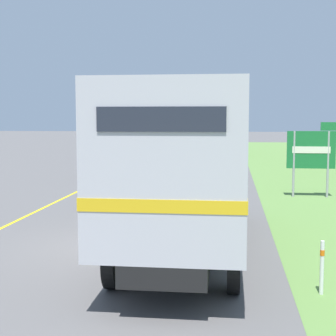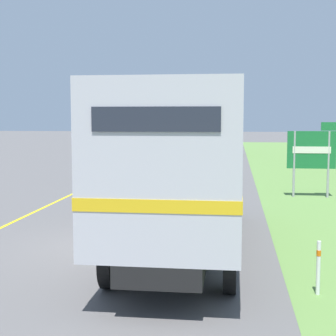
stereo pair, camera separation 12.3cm
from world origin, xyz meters
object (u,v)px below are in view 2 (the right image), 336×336
at_px(horse_trailer_truck, 183,163).
at_px(lead_car_silver_ahead, 226,143).
at_px(lead_car_white_ahead, 193,137).
at_px(delineator_post, 318,266).
at_px(lead_car_white, 141,158).
at_px(highway_sign, 312,151).

xyz_separation_m(horse_trailer_truck, lead_car_silver_ahead, (0.42, 30.75, -1.07)).
relative_size(lead_car_white_ahead, delineator_post, 4.37).
bearing_deg(lead_car_white_ahead, lead_car_white, -90.69).
distance_m(horse_trailer_truck, lead_car_white_ahead, 43.20).
xyz_separation_m(lead_car_white_ahead, highway_sign, (7.32, -34.33, 0.75)).
height_order(lead_car_silver_ahead, highway_sign, highway_sign).
bearing_deg(lead_car_white, lead_car_silver_ahead, 76.29).
height_order(lead_car_silver_ahead, lead_car_white_ahead, lead_car_white_ahead).
distance_m(lead_car_white, delineator_post, 17.93).
bearing_deg(highway_sign, delineator_post, -97.58).
bearing_deg(horse_trailer_truck, lead_car_silver_ahead, 89.23).
relative_size(lead_car_white, delineator_post, 4.19).
distance_m(lead_car_white_ahead, highway_sign, 35.11).
bearing_deg(lead_car_white, highway_sign, -36.18).
bearing_deg(lead_car_white_ahead, horse_trailer_truck, -85.70).
distance_m(highway_sign, delineator_post, 11.39).
bearing_deg(delineator_post, lead_car_white, 110.15).
height_order(horse_trailer_truck, highway_sign, horse_trailer_truck).
height_order(horse_trailer_truck, delineator_post, horse_trailer_truck).
distance_m(horse_trailer_truck, lead_car_white, 14.82).
xyz_separation_m(lead_car_white, delineator_post, (6.18, -16.83, -0.50)).
xyz_separation_m(lead_car_white_ahead, delineator_post, (5.83, -45.55, -0.51)).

